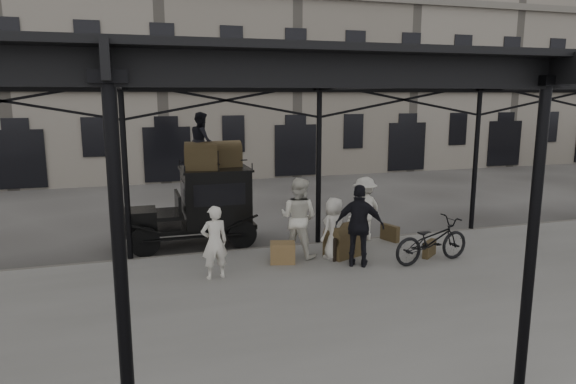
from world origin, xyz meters
The scene contains 18 objects.
ground centered at (0.00, 0.00, 0.00)m, with size 120.00×120.00×0.00m, color #383533.
platform centered at (0.00, -2.00, 0.07)m, with size 28.00×8.00×0.15m, color slate.
canopy centered at (0.00, -1.72, 4.60)m, with size 22.50×9.00×4.74m.
building_frontage centered at (0.00, 18.00, 7.00)m, with size 64.00×8.00×14.00m, color slate.
taxi centered at (-2.95, 3.23, 1.20)m, with size 3.65×1.55×2.18m.
porter_left centered at (-3.18, 0.01, 0.98)m, with size 0.60×0.40×1.65m, color silver.
porter_midleft centered at (-0.91, 0.97, 1.16)m, with size 0.98×0.76×2.02m, color silver.
porter_centre centered at (-0.12, 0.55, 0.92)m, with size 0.76×0.49×1.55m, color beige.
porter_official centered at (0.23, -0.17, 1.14)m, with size 1.16×0.48×1.97m, color black.
porter_right centered at (1.30, 1.80, 1.05)m, with size 1.17×0.67×1.80m, color silver.
bicycle centered at (2.04, -0.44, 0.70)m, with size 0.73×2.11×1.11m, color black.
porter_roof centered at (-2.98, 3.13, 2.96)m, with size 0.76×0.59×1.55m, color black.
steamer_trunk_roof_near centered at (-3.03, 2.98, 2.50)m, with size 0.87×0.53×0.64m, color #4A3B22, non-canonical shape.
steamer_trunk_roof_far centered at (-2.28, 3.43, 2.49)m, with size 0.83×0.51×0.61m, color #4A3B22, non-canonical shape.
steamer_trunk_platform centered at (0.22, 0.66, 0.50)m, with size 0.97×0.59×0.71m, color #4A3B22, non-canonical shape.
wicker_hamper centered at (-1.44, 0.60, 0.40)m, with size 0.60×0.45×0.50m, color brown.
suitcase_upright centered at (1.98, 1.55, 0.38)m, with size 0.15×0.60×0.45m, color #4A3B22.
suitcase_flat centered at (2.26, -0.02, 0.35)m, with size 0.60×0.15×0.40m, color #4A3B22.
Camera 1 is at (-4.83, -10.92, 4.19)m, focal length 32.00 mm.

